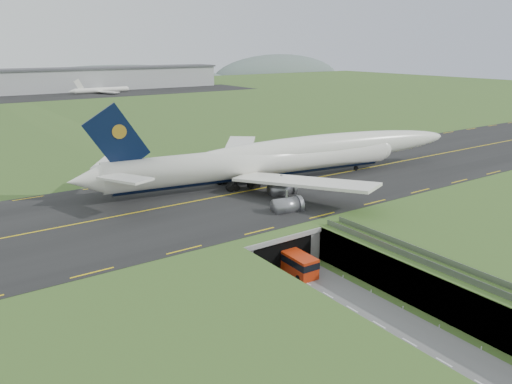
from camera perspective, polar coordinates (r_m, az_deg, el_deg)
ground at (r=78.84m, az=6.73°, el=-10.91°), size 900.00×900.00×0.00m
airfield_deck at (r=77.51m, az=6.80°, el=-8.94°), size 800.00×800.00×6.00m
trench_road at (r=74.06m, az=10.65°, el=-12.93°), size 12.00×75.00×0.20m
taxiway at (r=101.64m, az=-5.50°, el=-0.79°), size 800.00×44.00×0.18m
tunnel_portal at (r=89.45m, az=-0.29°, el=-5.03°), size 17.00×22.30×6.00m
guideway at (r=73.45m, az=23.61°, el=-9.79°), size 3.00×53.00×7.05m
jumbo_jet at (r=114.23m, az=3.30°, el=3.97°), size 95.06×60.56×20.26m
shuttle_tram at (r=82.68m, az=4.52°, el=-8.03°), size 3.58×8.70×3.48m
distant_hills at (r=496.30m, az=-22.04°, el=10.64°), size 700.00×91.00×60.00m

